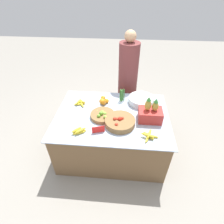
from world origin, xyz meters
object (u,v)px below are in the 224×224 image
lime_bowl (103,115)px  metal_bowl (141,100)px  tomato_basket (120,122)px  price_sign (98,129)px  vendor_person (128,82)px  produce_crate (150,113)px

lime_bowl → metal_bowl: lime_bowl is taller
tomato_basket → price_sign: 0.30m
lime_bowl → vendor_person: bearing=71.2°
lime_bowl → price_sign: size_ratio=2.20×
lime_bowl → vendor_person: (0.32, 0.93, 0.01)m
lime_bowl → produce_crate: bearing=-0.5°
lime_bowl → metal_bowl: (0.52, 0.38, 0.02)m
lime_bowl → metal_bowl: bearing=35.7°
tomato_basket → produce_crate: bearing=17.2°
lime_bowl → produce_crate: size_ratio=0.92×
tomato_basket → price_sign: bearing=-145.6°
produce_crate → vendor_person: size_ratio=0.23×
lime_bowl → metal_bowl: 0.64m
tomato_basket → vendor_person: (0.08, 1.05, -0.00)m
lime_bowl → price_sign: lime_bowl is taller
tomato_basket → vendor_person: size_ratio=0.25×
lime_bowl → produce_crate: produce_crate is taller
vendor_person → produce_crate: bearing=-72.3°
metal_bowl → price_sign: (-0.54, -0.67, 0.00)m
price_sign → produce_crate: size_ratio=0.42×
lime_bowl → metal_bowl: size_ratio=0.88×
lime_bowl → price_sign: (-0.01, -0.29, 0.02)m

